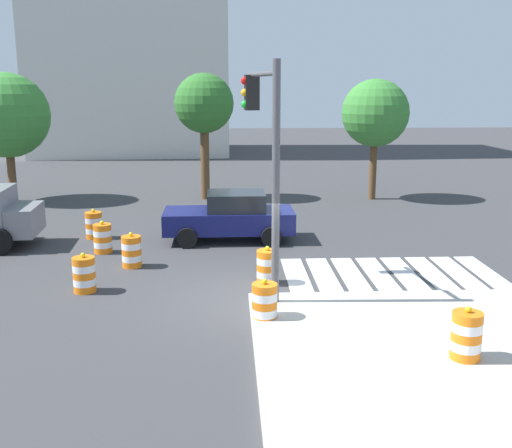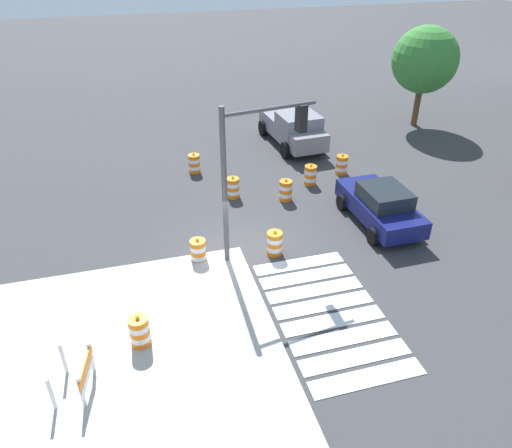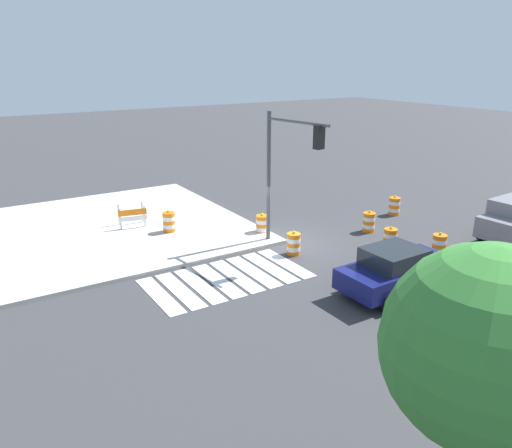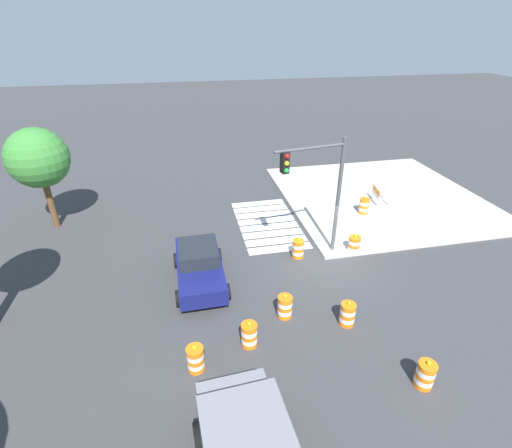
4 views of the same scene
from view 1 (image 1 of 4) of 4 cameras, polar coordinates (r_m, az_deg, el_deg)
ground_plane at (r=15.03m, az=-0.70°, el=-7.00°), size 120.00×120.00×0.00m
crosswalk_stripes at (r=17.31m, az=12.49°, el=-4.57°), size 5.85×3.20×0.02m
sports_car at (r=20.41m, az=-2.38°, el=0.71°), size 4.32×2.18×1.63m
traffic_barrel_crosswalk_end at (r=16.01m, az=1.06°, el=-4.02°), size 0.56×0.56×1.02m
traffic_barrel_median_near at (r=15.99m, az=-15.71°, el=-4.55°), size 0.56×0.56×1.02m
traffic_barrel_median_far at (r=19.54m, az=-14.09°, el=-1.31°), size 0.56×0.56×1.02m
traffic_barrel_far_curb at (r=13.42m, az=0.81°, el=-7.42°), size 0.56×0.56×1.02m
traffic_barrel_lane_center at (r=17.83m, az=-11.51°, el=-2.52°), size 0.56×0.56×1.02m
traffic_barrel_opposite_curb at (r=21.45m, az=-14.86°, el=-0.10°), size 0.56×0.56×1.02m
traffic_barrel_on_sidewalk at (r=12.06m, az=19.00°, el=-9.79°), size 0.56×0.56×1.02m
traffic_light_pole at (r=14.72m, az=0.79°, el=8.21°), size 0.81×3.26×5.50m
street_tree_streetside_near at (r=27.70m, az=-4.87°, el=11.00°), size 2.64×2.64×5.62m
street_tree_streetside_mid at (r=29.14m, az=-22.21°, el=9.33°), size 3.69×3.69×5.65m
street_tree_streetside_far at (r=28.06m, az=11.05°, el=10.06°), size 2.99×2.99×5.37m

